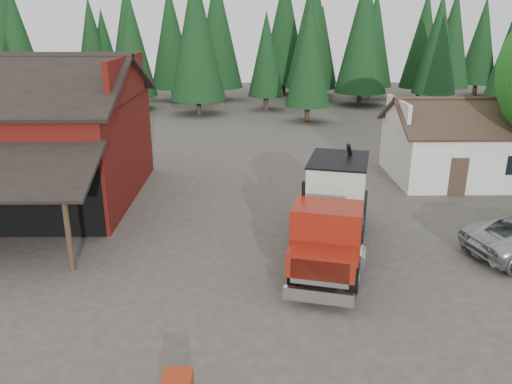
{
  "coord_description": "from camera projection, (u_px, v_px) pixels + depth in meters",
  "views": [
    {
      "loc": [
        0.81,
        -14.18,
        8.55
      ],
      "look_at": [
        1.09,
        5.44,
        1.8
      ],
      "focal_mm": 35.0,
      "sensor_mm": 36.0,
      "label": 1
    }
  ],
  "objects": [
    {
      "name": "red_barn",
      "position": [
        9.0,
        147.0,
        24.51
      ],
      "size": [
        12.8,
        13.63,
        7.18
      ],
      "color": "#601310",
      "rests_on": "ground"
    },
    {
      "name": "feed_truck",
      "position": [
        334.0,
        208.0,
        18.89
      ],
      "size": [
        4.38,
        8.95,
        3.91
      ],
      "rotation": [
        0.0,
        0.0,
        -0.25
      ],
      "color": "black",
      "rests_on": "ground"
    },
    {
      "name": "conifer_backdrop",
      "position": [
        242.0,
        101.0,
        55.89
      ],
      "size": [
        76.0,
        16.0,
        16.0
      ],
      "primitive_type": null,
      "color": "black",
      "rests_on": "ground"
    },
    {
      "name": "ground",
      "position": [
        225.0,
        299.0,
        16.18
      ],
      "size": [
        120.0,
        120.0,
        0.0
      ],
      "primitive_type": "plane",
      "color": "#433E35",
      "rests_on": "ground"
    },
    {
      "name": "near_pine_d",
      "position": [
        196.0,
        34.0,
        45.87
      ],
      "size": [
        5.28,
        5.28,
        13.4
      ],
      "color": "#382619",
      "rests_on": "ground"
    },
    {
      "name": "farmhouse",
      "position": [
        465.0,
        150.0,
        28.1
      ],
      "size": [
        8.6,
        6.42,
        4.65
      ],
      "color": "silver",
      "rests_on": "ground"
    },
    {
      "name": "near_pine_b",
      "position": [
        309.0,
        54.0,
        42.71
      ],
      "size": [
        3.96,
        3.96,
        10.4
      ],
      "color": "#382619",
      "rests_on": "ground"
    }
  ]
}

